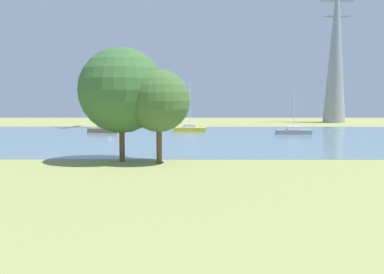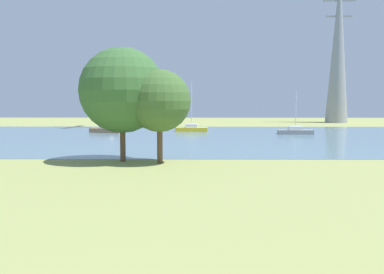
{
  "view_description": "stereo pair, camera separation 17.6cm",
  "coord_description": "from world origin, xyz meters",
  "px_view_note": "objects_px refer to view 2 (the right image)",
  "views": [
    {
      "loc": [
        1.69,
        -7.54,
        5.35
      ],
      "look_at": [
        1.53,
        20.03,
        2.82
      ],
      "focal_mm": 42.22,
      "sensor_mm": 36.0,
      "label": 1
    },
    {
      "loc": [
        1.86,
        -7.54,
        5.35
      ],
      "look_at": [
        1.53,
        20.03,
        2.82
      ],
      "focal_mm": 42.22,
      "sensor_mm": 36.0,
      "label": 2
    }
  ],
  "objects_px": {
    "tree_east_far": "(122,90)",
    "sailboat_yellow": "(192,128)",
    "sailboat_brown": "(106,129)",
    "sailboat_gray": "(295,131)",
    "tree_east_near": "(160,101)",
    "electricity_pylon": "(338,47)"
  },
  "relations": [
    {
      "from": "tree_east_near",
      "to": "electricity_pylon",
      "type": "distance_m",
      "value": 63.56
    },
    {
      "from": "sailboat_brown",
      "to": "sailboat_yellow",
      "type": "bearing_deg",
      "value": 9.54
    },
    {
      "from": "tree_east_far",
      "to": "sailboat_gray",
      "type": "bearing_deg",
      "value": 52.89
    },
    {
      "from": "sailboat_gray",
      "to": "tree_east_near",
      "type": "relative_size",
      "value": 0.81
    },
    {
      "from": "sailboat_brown",
      "to": "sailboat_yellow",
      "type": "xyz_separation_m",
      "value": [
        12.37,
        2.08,
        0.02
      ]
    },
    {
      "from": "electricity_pylon",
      "to": "sailboat_yellow",
      "type": "bearing_deg",
      "value": -141.09
    },
    {
      "from": "sailboat_brown",
      "to": "electricity_pylon",
      "type": "relative_size",
      "value": 0.19
    },
    {
      "from": "sailboat_yellow",
      "to": "electricity_pylon",
      "type": "distance_m",
      "value": 39.46
    },
    {
      "from": "tree_east_near",
      "to": "tree_east_far",
      "type": "bearing_deg",
      "value": 162.76
    },
    {
      "from": "sailboat_gray",
      "to": "sailboat_brown",
      "type": "relative_size",
      "value": 1.04
    },
    {
      "from": "sailboat_gray",
      "to": "sailboat_brown",
      "type": "xyz_separation_m",
      "value": [
        -26.84,
        2.63,
        -0.0
      ]
    },
    {
      "from": "electricity_pylon",
      "to": "tree_east_near",
      "type": "bearing_deg",
      "value": -119.27
    },
    {
      "from": "sailboat_brown",
      "to": "tree_east_near",
      "type": "distance_m",
      "value": 31.66
    },
    {
      "from": "sailboat_gray",
      "to": "electricity_pylon",
      "type": "relative_size",
      "value": 0.2
    },
    {
      "from": "tree_east_far",
      "to": "sailboat_brown",
      "type": "bearing_deg",
      "value": 104.02
    },
    {
      "from": "sailboat_brown",
      "to": "tree_east_far",
      "type": "bearing_deg",
      "value": -75.98
    },
    {
      "from": "sailboat_brown",
      "to": "electricity_pylon",
      "type": "distance_m",
      "value": 50.18
    },
    {
      "from": "electricity_pylon",
      "to": "sailboat_brown",
      "type": "bearing_deg",
      "value": -148.44
    },
    {
      "from": "tree_east_far",
      "to": "sailboat_yellow",
      "type": "bearing_deg",
      "value": 80.37
    },
    {
      "from": "sailboat_brown",
      "to": "tree_east_near",
      "type": "xyz_separation_m",
      "value": [
        10.26,
        -29.61,
        4.49
      ]
    },
    {
      "from": "tree_east_near",
      "to": "electricity_pylon",
      "type": "xyz_separation_m",
      "value": [
        30.69,
        54.76,
        9.94
      ]
    },
    {
      "from": "sailboat_brown",
      "to": "tree_east_far",
      "type": "relative_size",
      "value": 0.62
    }
  ]
}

